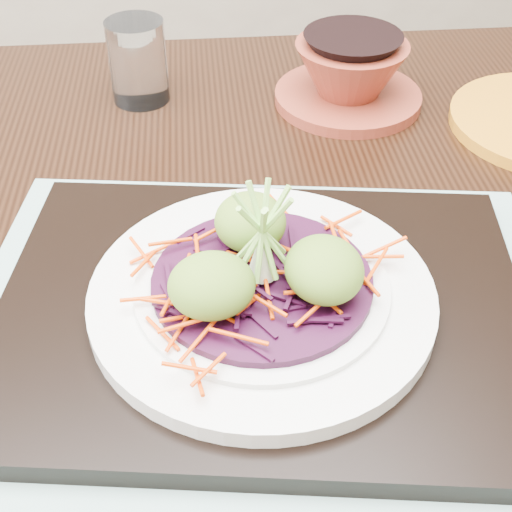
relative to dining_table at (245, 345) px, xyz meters
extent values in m
cube|color=black|center=(0.00, 0.00, 0.08)|extent=(1.34, 0.98, 0.04)
cube|color=gray|center=(0.00, -0.07, 0.11)|extent=(0.49, 0.43, 0.00)
cube|color=black|center=(0.00, -0.07, 0.12)|extent=(0.43, 0.36, 0.02)
cylinder|color=silver|center=(0.00, -0.07, 0.13)|extent=(0.24, 0.24, 0.01)
cylinder|color=silver|center=(0.00, -0.07, 0.14)|extent=(0.18, 0.18, 0.01)
cylinder|color=#2D0922|center=(0.00, -0.07, 0.14)|extent=(0.15, 0.15, 0.01)
ellipsoid|color=#587A24|center=(-0.04, -0.09, 0.16)|extent=(0.06, 0.06, 0.04)
ellipsoid|color=#587A24|center=(0.04, -0.09, 0.16)|extent=(0.06, 0.06, 0.04)
ellipsoid|color=#587A24|center=(0.00, -0.03, 0.16)|extent=(0.06, 0.06, 0.04)
cylinder|color=white|center=(-0.06, 0.28, 0.15)|extent=(0.07, 0.07, 0.09)
cylinder|color=maroon|center=(0.16, 0.23, 0.11)|extent=(0.16, 0.16, 0.01)
camera|label=1|loc=(-0.08, -0.42, 0.47)|focal=50.00mm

